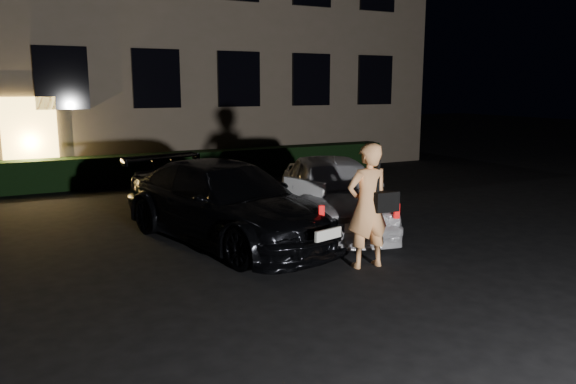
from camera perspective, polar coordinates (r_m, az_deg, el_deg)
name	(u,v)px	position (r m, az deg, el deg)	size (l,w,h in m)	color
ground	(373,300)	(7.60, 8.59, -10.78)	(80.00, 80.00, 0.00)	black
hedge	(164,168)	(16.91, -12.49, 2.43)	(15.00, 0.70, 0.85)	black
sedan	(227,202)	(10.17, -6.22, -1.06)	(3.19, 5.25, 1.42)	black
hatch	(333,192)	(10.97, 4.56, -0.04)	(3.09, 4.65, 1.47)	silver
man	(368,206)	(8.67, 8.13, -1.38)	(0.80, 0.50, 1.94)	#FAA763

